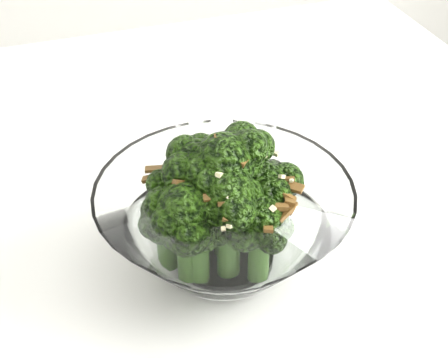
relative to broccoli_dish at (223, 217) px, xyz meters
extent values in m
cylinder|color=white|center=(0.25, 0.47, -0.44)|extent=(0.04, 0.04, 0.71)
cylinder|color=white|center=(0.00, 0.00, -0.05)|extent=(0.08, 0.08, 0.01)
cylinder|color=#2C5215|center=(0.00, 0.00, 0.00)|extent=(0.02, 0.02, 0.08)
sphere|color=#25480D|center=(0.00, 0.00, 0.05)|extent=(0.05, 0.05, 0.05)
cylinder|color=#2C5215|center=(0.01, 0.02, 0.00)|extent=(0.02, 0.02, 0.07)
sphere|color=#25480D|center=(0.01, 0.02, 0.04)|extent=(0.04, 0.04, 0.04)
cylinder|color=#2C5215|center=(-0.02, 0.01, 0.00)|extent=(0.02, 0.02, 0.07)
sphere|color=#25480D|center=(-0.02, 0.01, 0.04)|extent=(0.05, 0.05, 0.05)
cylinder|color=#2C5215|center=(0.00, -0.02, -0.01)|extent=(0.02, 0.02, 0.07)
sphere|color=#25480D|center=(0.00, -0.02, 0.04)|extent=(0.04, 0.04, 0.04)
cylinder|color=#2C5215|center=(0.03, 0.00, -0.01)|extent=(0.02, 0.02, 0.05)
sphere|color=#25480D|center=(0.03, 0.00, 0.02)|extent=(0.04, 0.04, 0.04)
cylinder|color=#2C5215|center=(-0.03, 0.01, -0.01)|extent=(0.02, 0.02, 0.05)
sphere|color=#25480D|center=(-0.03, 0.01, 0.02)|extent=(0.04, 0.04, 0.04)
cylinder|color=#2C5215|center=(0.02, -0.03, -0.01)|extent=(0.02, 0.02, 0.05)
sphere|color=#25480D|center=(0.02, -0.03, 0.02)|extent=(0.04, 0.04, 0.04)
cylinder|color=#2C5215|center=(-0.02, -0.03, -0.02)|extent=(0.02, 0.02, 0.05)
sphere|color=#25480D|center=(-0.02, -0.03, 0.02)|extent=(0.04, 0.04, 0.04)
cylinder|color=#2C5215|center=(0.04, 0.03, -0.02)|extent=(0.02, 0.02, 0.04)
sphere|color=#25480D|center=(0.04, 0.03, 0.01)|extent=(0.04, 0.04, 0.04)
cylinder|color=#2C5215|center=(-0.04, -0.01, -0.02)|extent=(0.02, 0.02, 0.04)
sphere|color=#25480D|center=(-0.04, -0.01, 0.01)|extent=(0.04, 0.04, 0.04)
cylinder|color=#2C5215|center=(0.01, 0.04, -0.02)|extent=(0.02, 0.02, 0.04)
sphere|color=#25480D|center=(0.01, 0.04, 0.01)|extent=(0.04, 0.04, 0.04)
cylinder|color=#2C5215|center=(-0.03, -0.03, -0.01)|extent=(0.02, 0.02, 0.06)
sphere|color=#25480D|center=(-0.03, -0.03, 0.03)|extent=(0.04, 0.04, 0.04)
cylinder|color=#2C5215|center=(0.00, -0.02, -0.01)|extent=(0.02, 0.02, 0.05)
sphere|color=#25480D|center=(0.00, -0.02, 0.02)|extent=(0.04, 0.04, 0.04)
cube|color=brown|center=(0.04, -0.04, 0.03)|extent=(0.01, 0.01, 0.01)
cube|color=brown|center=(-0.01, 0.00, 0.07)|extent=(0.01, 0.01, 0.00)
cube|color=brown|center=(0.00, 0.02, 0.06)|extent=(0.01, 0.01, 0.01)
cube|color=brown|center=(0.04, -0.03, 0.03)|extent=(0.01, 0.01, 0.01)
cube|color=brown|center=(-0.02, 0.03, 0.05)|extent=(0.01, 0.02, 0.01)
cube|color=brown|center=(0.00, -0.04, 0.05)|extent=(0.01, 0.01, 0.01)
cube|color=brown|center=(0.05, -0.01, 0.04)|extent=(0.01, 0.01, 0.00)
cube|color=brown|center=(-0.02, 0.05, 0.04)|extent=(0.01, 0.01, 0.01)
cube|color=brown|center=(-0.01, -0.03, 0.05)|extent=(0.01, 0.01, 0.01)
cube|color=brown|center=(0.05, -0.01, 0.03)|extent=(0.01, 0.01, 0.00)
cube|color=brown|center=(-0.05, 0.02, 0.03)|extent=(0.02, 0.01, 0.00)
cube|color=brown|center=(0.00, -0.04, 0.04)|extent=(0.01, 0.01, 0.01)
cube|color=brown|center=(0.05, -0.02, 0.03)|extent=(0.01, 0.01, 0.01)
cube|color=brown|center=(0.02, 0.04, 0.04)|extent=(0.01, 0.01, 0.01)
cube|color=brown|center=(0.00, 0.00, 0.07)|extent=(0.01, 0.01, 0.01)
cube|color=brown|center=(-0.03, 0.04, 0.04)|extent=(0.01, 0.01, 0.01)
cube|color=brown|center=(-0.03, -0.01, 0.05)|extent=(0.01, 0.02, 0.01)
cube|color=brown|center=(-0.04, -0.01, 0.04)|extent=(0.01, 0.01, 0.01)
cube|color=brown|center=(0.02, 0.04, 0.04)|extent=(0.01, 0.01, 0.01)
cube|color=brown|center=(0.03, 0.01, 0.05)|extent=(0.01, 0.01, 0.01)
cube|color=brown|center=(0.05, -0.03, 0.03)|extent=(0.01, 0.01, 0.01)
cube|color=brown|center=(0.01, 0.02, 0.06)|extent=(0.01, 0.01, 0.01)
cube|color=brown|center=(0.02, 0.02, 0.05)|extent=(0.01, 0.01, 0.00)
cube|color=brown|center=(-0.05, 0.02, 0.03)|extent=(0.02, 0.01, 0.01)
cube|color=brown|center=(-0.03, 0.00, 0.05)|extent=(0.01, 0.01, 0.01)
cube|color=brown|center=(0.05, -0.03, 0.03)|extent=(0.01, 0.02, 0.00)
cube|color=brown|center=(-0.03, 0.00, 0.05)|extent=(0.01, 0.01, 0.01)
cube|color=brown|center=(-0.03, 0.03, 0.04)|extent=(0.01, 0.01, 0.01)
cube|color=brown|center=(0.03, -0.05, 0.03)|extent=(0.01, 0.01, 0.01)
cube|color=brown|center=(0.01, -0.01, 0.06)|extent=(0.02, 0.01, 0.01)
cube|color=beige|center=(0.02, 0.02, 0.06)|extent=(0.00, 0.00, 0.00)
cube|color=beige|center=(-0.01, -0.02, 0.06)|extent=(0.01, 0.01, 0.00)
cube|color=beige|center=(0.01, 0.03, 0.05)|extent=(0.01, 0.01, 0.00)
cube|color=beige|center=(-0.04, 0.01, 0.04)|extent=(0.01, 0.00, 0.00)
cube|color=beige|center=(0.03, 0.01, 0.05)|extent=(0.01, 0.00, 0.00)
cube|color=beige|center=(0.05, 0.03, 0.04)|extent=(0.01, 0.01, 0.00)
cube|color=beige|center=(-0.04, 0.02, 0.04)|extent=(0.00, 0.00, 0.01)
cube|color=beige|center=(0.03, 0.01, 0.06)|extent=(0.01, 0.01, 0.00)
cube|color=beige|center=(0.00, 0.04, 0.04)|extent=(0.00, 0.01, 0.00)
cube|color=beige|center=(0.01, 0.04, 0.04)|extent=(0.01, 0.01, 0.00)
cube|color=beige|center=(0.03, 0.04, 0.04)|extent=(0.00, 0.00, 0.00)
cube|color=beige|center=(-0.04, -0.02, 0.04)|extent=(0.01, 0.00, 0.01)
cube|color=beige|center=(0.00, -0.04, 0.05)|extent=(0.00, 0.00, 0.00)
cube|color=beige|center=(0.00, -0.04, 0.05)|extent=(0.01, 0.01, 0.01)
cube|color=beige|center=(0.00, -0.05, 0.03)|extent=(0.01, 0.01, 0.00)
cube|color=beige|center=(0.00, 0.02, 0.06)|extent=(0.00, 0.00, 0.00)
cube|color=beige|center=(0.00, 0.02, 0.07)|extent=(0.01, 0.00, 0.00)
cube|color=beige|center=(0.05, -0.01, 0.04)|extent=(0.00, 0.00, 0.00)
cube|color=beige|center=(-0.01, 0.03, 0.06)|extent=(0.01, 0.01, 0.00)
cube|color=beige|center=(0.04, -0.01, 0.04)|extent=(0.01, 0.01, 0.01)
cube|color=beige|center=(0.00, -0.01, 0.07)|extent=(0.01, 0.01, 0.00)
cube|color=beige|center=(-0.01, 0.04, 0.05)|extent=(0.00, 0.00, 0.00)
cube|color=beige|center=(-0.02, -0.01, 0.06)|extent=(0.00, 0.00, 0.00)
cube|color=beige|center=(-0.02, 0.02, 0.05)|extent=(0.00, 0.00, 0.00)
cube|color=beige|center=(-0.01, -0.05, 0.03)|extent=(0.00, 0.00, 0.00)
cube|color=beige|center=(0.01, 0.02, 0.06)|extent=(0.00, 0.00, 0.00)
cube|color=beige|center=(0.03, 0.03, 0.04)|extent=(0.01, 0.01, 0.01)
cube|color=beige|center=(0.01, 0.02, 0.06)|extent=(0.01, 0.00, 0.00)
cube|color=beige|center=(-0.03, 0.01, 0.05)|extent=(0.00, 0.00, 0.00)
cube|color=beige|center=(0.03, -0.04, 0.04)|extent=(0.01, 0.01, 0.01)
cube|color=beige|center=(0.02, 0.00, 0.06)|extent=(0.01, 0.01, 0.00)
camera|label=1|loc=(-0.05, -0.41, 0.34)|focal=55.00mm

